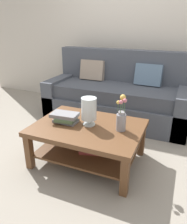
# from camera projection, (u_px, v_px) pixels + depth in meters

# --- Properties ---
(ground_plane) EXTENTS (10.00, 10.00, 0.00)m
(ground_plane) POSITION_uv_depth(u_px,v_px,m) (99.00, 145.00, 2.82)
(ground_plane) COLOR gray
(back_wall) EXTENTS (6.40, 0.12, 2.70)m
(back_wall) POSITION_uv_depth(u_px,v_px,m) (136.00, 29.00, 3.71)
(back_wall) COLOR beige
(back_wall) RESTS_ON ground
(couch) EXTENTS (2.18, 0.90, 1.06)m
(couch) POSITION_uv_depth(u_px,v_px,m) (117.00, 96.00, 3.51)
(couch) COLOR #474C56
(couch) RESTS_ON ground
(coffee_table) EXTENTS (1.15, 0.84, 0.44)m
(coffee_table) POSITION_uv_depth(u_px,v_px,m) (88.00, 135.00, 2.40)
(coffee_table) COLOR brown
(coffee_table) RESTS_ON ground
(book_stack_main) EXTENTS (0.31, 0.22, 0.11)m
(book_stack_main) POSITION_uv_depth(u_px,v_px,m) (65.00, 117.00, 2.41)
(book_stack_main) COLOR slate
(book_stack_main) RESTS_ON coffee_table
(glass_hurricane_vase) EXTENTS (0.16, 0.16, 0.30)m
(glass_hurricane_vase) POSITION_uv_depth(u_px,v_px,m) (89.00, 110.00, 2.31)
(glass_hurricane_vase) COLOR silver
(glass_hurricane_vase) RESTS_ON coffee_table
(flower_pitcher) EXTENTS (0.11, 0.13, 0.37)m
(flower_pitcher) POSITION_uv_depth(u_px,v_px,m) (121.00, 118.00, 2.21)
(flower_pitcher) COLOR gray
(flower_pitcher) RESTS_ON coffee_table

